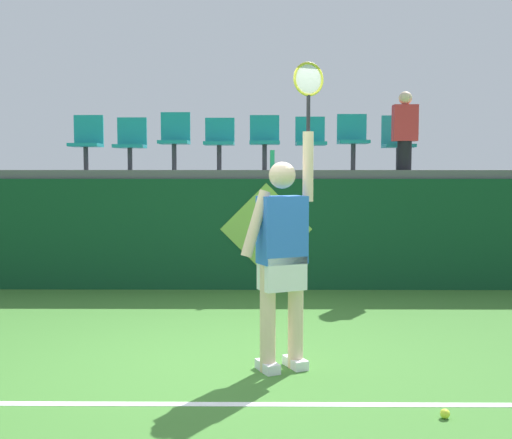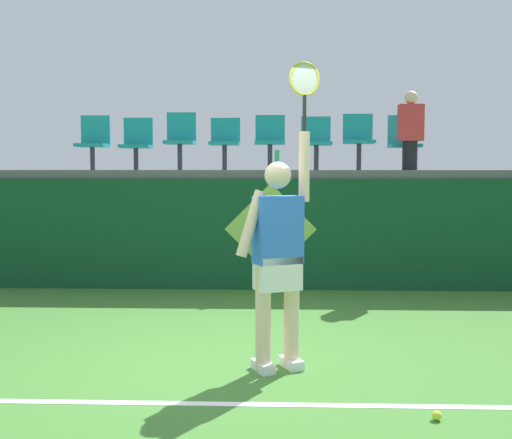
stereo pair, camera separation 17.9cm
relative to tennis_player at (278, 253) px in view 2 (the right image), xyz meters
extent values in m
plane|color=#3D752D|center=(-0.46, 0.07, -0.98)|extent=(40.00, 40.00, 0.00)
cube|color=#0F4223|center=(-0.46, 3.63, -0.21)|extent=(12.25, 0.20, 1.54)
cube|color=#56565B|center=(-0.46, 4.80, 0.62)|extent=(12.25, 2.43, 0.12)
cube|color=white|center=(-0.46, -0.81, -0.98)|extent=(11.03, 0.08, 0.01)
cube|color=white|center=(-0.12, -0.06, -0.94)|extent=(0.22, 0.29, 0.08)
cube|color=white|center=(0.11, 0.05, -0.94)|extent=(0.22, 0.29, 0.08)
cylinder|color=beige|center=(-0.12, -0.06, -0.53)|extent=(0.13, 0.13, 0.90)
cylinder|color=beige|center=(0.11, 0.05, -0.53)|extent=(0.13, 0.13, 0.90)
cube|color=white|center=(-0.01, 0.00, -0.16)|extent=(0.42, 0.35, 0.28)
cube|color=blue|center=(-0.01, 0.00, 0.19)|extent=(0.44, 0.36, 0.56)
sphere|color=beige|center=(-0.01, 0.00, 0.64)|extent=(0.22, 0.22, 0.22)
cylinder|color=beige|center=(-0.22, -0.10, 0.25)|extent=(0.27, 0.19, 0.55)
cylinder|color=beige|center=(0.21, 0.10, 0.71)|extent=(0.09, 0.09, 0.58)
cylinder|color=black|center=(0.21, 0.10, 1.15)|extent=(0.03, 0.03, 0.30)
torus|color=gold|center=(0.21, 0.10, 1.43)|extent=(0.27, 0.14, 0.28)
ellipsoid|color=silver|center=(0.21, 0.10, 1.43)|extent=(0.22, 0.12, 0.24)
sphere|color=#D1E533|center=(1.06, -1.06, -0.95)|extent=(0.07, 0.07, 0.07)
cylinder|color=#26B272|center=(-0.02, 3.75, 0.82)|extent=(0.07, 0.07, 0.28)
cylinder|color=#38383D|center=(-2.77, 4.24, 0.85)|extent=(0.07, 0.07, 0.34)
cube|color=teal|center=(-2.77, 4.24, 1.04)|extent=(0.44, 0.42, 0.05)
cube|color=teal|center=(-2.77, 4.43, 1.28)|extent=(0.44, 0.04, 0.43)
cylinder|color=#38383D|center=(-2.12, 4.24, 0.84)|extent=(0.07, 0.07, 0.32)
cube|color=teal|center=(-2.12, 4.24, 1.03)|extent=(0.44, 0.42, 0.05)
cube|color=teal|center=(-2.12, 4.43, 1.26)|extent=(0.44, 0.04, 0.41)
cylinder|color=#38383D|center=(-1.47, 4.24, 0.87)|extent=(0.07, 0.07, 0.38)
cube|color=teal|center=(-1.47, 4.24, 1.08)|extent=(0.44, 0.42, 0.05)
cube|color=teal|center=(-1.47, 4.43, 1.33)|extent=(0.44, 0.04, 0.43)
cylinder|color=#38383D|center=(-0.80, 4.24, 0.86)|extent=(0.07, 0.07, 0.37)
cube|color=teal|center=(-0.80, 4.24, 1.07)|extent=(0.44, 0.42, 0.05)
cube|color=teal|center=(-0.80, 4.43, 1.28)|extent=(0.44, 0.04, 0.36)
cylinder|color=#38383D|center=(-0.13, 4.24, 0.87)|extent=(0.07, 0.07, 0.37)
cube|color=teal|center=(-0.13, 4.24, 1.08)|extent=(0.44, 0.42, 0.05)
cube|color=teal|center=(-0.13, 4.43, 1.30)|extent=(0.44, 0.04, 0.39)
cylinder|color=#38383D|center=(0.55, 4.24, 0.86)|extent=(0.07, 0.07, 0.36)
cube|color=teal|center=(0.55, 4.24, 1.07)|extent=(0.44, 0.42, 0.05)
cube|color=teal|center=(0.55, 4.43, 1.28)|extent=(0.44, 0.04, 0.38)
cylinder|color=#38383D|center=(1.18, 4.24, 0.87)|extent=(0.07, 0.07, 0.38)
cube|color=teal|center=(1.18, 4.24, 1.09)|extent=(0.44, 0.42, 0.05)
cube|color=teal|center=(1.18, 4.43, 1.31)|extent=(0.44, 0.04, 0.40)
cylinder|color=#38383D|center=(1.84, 4.24, 0.84)|extent=(0.07, 0.07, 0.33)
cube|color=teal|center=(1.84, 4.24, 1.03)|extent=(0.44, 0.42, 0.05)
cube|color=teal|center=(1.84, 4.43, 1.27)|extent=(0.44, 0.04, 0.43)
cylinder|color=black|center=(1.84, 3.85, 0.88)|extent=(0.20, 0.20, 0.41)
cube|color=red|center=(1.84, 3.85, 1.34)|extent=(0.34, 0.20, 0.51)
sphere|color=beige|center=(1.84, 3.85, 1.68)|extent=(0.19, 0.19, 0.19)
cube|color=#0F4223|center=(-0.11, 3.53, -0.98)|extent=(0.90, 0.01, 0.00)
plane|color=#8CC64C|center=(-0.11, 3.52, -0.13)|extent=(1.27, 0.00, 1.27)
camera|label=1|loc=(-0.18, -5.26, 0.69)|focal=44.99mm
camera|label=2|loc=(0.00, -5.25, 0.69)|focal=44.99mm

